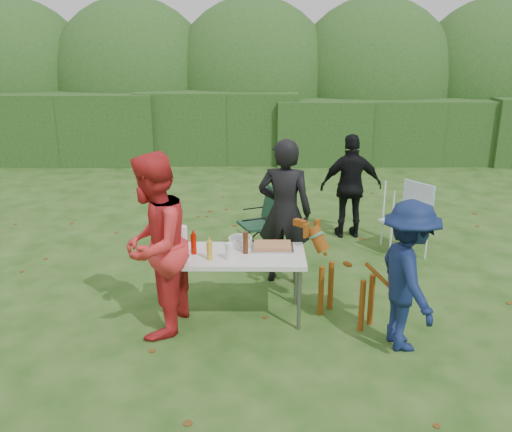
{
  "coord_description": "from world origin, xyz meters",
  "views": [
    {
      "loc": [
        0.22,
        -5.28,
        2.91
      ],
      "look_at": [
        0.16,
        0.54,
        1.0
      ],
      "focal_mm": 38.0,
      "sensor_mm": 36.0,
      "label": 1
    }
  ],
  "objects_px": {
    "camping_chair": "(259,221)",
    "beer_bottle": "(246,243)",
    "dog": "(347,278)",
    "child": "(408,276)",
    "ketchup_bottle": "(194,244)",
    "mustard_bottle": "(210,250)",
    "paper_towel_roll": "(182,238)",
    "person_cook": "(285,212)",
    "lawn_chair": "(405,219)",
    "folding_table": "(234,258)",
    "person_red_jacket": "(154,246)",
    "person_black_puffy": "(351,186)"
  },
  "relations": [
    {
      "from": "folding_table",
      "to": "camping_chair",
      "type": "height_order",
      "value": "camping_chair"
    },
    {
      "from": "folding_table",
      "to": "camping_chair",
      "type": "xyz_separation_m",
      "value": [
        0.25,
        1.93,
        -0.23
      ]
    },
    {
      "from": "person_cook",
      "to": "dog",
      "type": "xyz_separation_m",
      "value": [
        0.63,
        -0.99,
        -0.41
      ]
    },
    {
      "from": "dog",
      "to": "beer_bottle",
      "type": "bearing_deg",
      "value": 38.3
    },
    {
      "from": "lawn_chair",
      "to": "paper_towel_roll",
      "type": "height_order",
      "value": "paper_towel_roll"
    },
    {
      "from": "person_cook",
      "to": "mustard_bottle",
      "type": "bearing_deg",
      "value": 65.67
    },
    {
      "from": "dog",
      "to": "mustard_bottle",
      "type": "height_order",
      "value": "dog"
    },
    {
      "from": "lawn_chair",
      "to": "paper_towel_roll",
      "type": "relative_size",
      "value": 3.82
    },
    {
      "from": "folding_table",
      "to": "lawn_chair",
      "type": "bearing_deg",
      "value": 39.75
    },
    {
      "from": "person_cook",
      "to": "lawn_chair",
      "type": "bearing_deg",
      "value": -137.87
    },
    {
      "from": "child",
      "to": "dog",
      "type": "distance_m",
      "value": 0.76
    },
    {
      "from": "dog",
      "to": "mustard_bottle",
      "type": "relative_size",
      "value": 5.18
    },
    {
      "from": "person_red_jacket",
      "to": "dog",
      "type": "bearing_deg",
      "value": 107.13
    },
    {
      "from": "person_cook",
      "to": "camping_chair",
      "type": "height_order",
      "value": "person_cook"
    },
    {
      "from": "person_red_jacket",
      "to": "paper_towel_roll",
      "type": "xyz_separation_m",
      "value": [
        0.22,
        0.43,
        -0.07
      ]
    },
    {
      "from": "camping_chair",
      "to": "mustard_bottle",
      "type": "height_order",
      "value": "mustard_bottle"
    },
    {
      "from": "person_black_puffy",
      "to": "dog",
      "type": "xyz_separation_m",
      "value": [
        -0.44,
        -2.62,
        -0.3
      ]
    },
    {
      "from": "person_red_jacket",
      "to": "lawn_chair",
      "type": "xyz_separation_m",
      "value": [
        3.1,
        2.23,
        -0.45
      ]
    },
    {
      "from": "folding_table",
      "to": "ketchup_bottle",
      "type": "distance_m",
      "value": 0.46
    },
    {
      "from": "mustard_bottle",
      "to": "ketchup_bottle",
      "type": "height_order",
      "value": "ketchup_bottle"
    },
    {
      "from": "camping_chair",
      "to": "paper_towel_roll",
      "type": "xyz_separation_m",
      "value": [
        -0.82,
        -1.8,
        0.41
      ]
    },
    {
      "from": "person_red_jacket",
      "to": "person_black_puffy",
      "type": "relative_size",
      "value": 1.19
    },
    {
      "from": "mustard_bottle",
      "to": "beer_bottle",
      "type": "distance_m",
      "value": 0.41
    },
    {
      "from": "dog",
      "to": "camping_chair",
      "type": "height_order",
      "value": "dog"
    },
    {
      "from": "camping_chair",
      "to": "lawn_chair",
      "type": "relative_size",
      "value": 0.92
    },
    {
      "from": "person_black_puffy",
      "to": "mustard_bottle",
      "type": "xyz_separation_m",
      "value": [
        -1.89,
        -2.72,
        0.05
      ]
    },
    {
      "from": "camping_chair",
      "to": "lawn_chair",
      "type": "xyz_separation_m",
      "value": [
        2.07,
        -0.0,
        0.04
      ]
    },
    {
      "from": "camping_chair",
      "to": "beer_bottle",
      "type": "distance_m",
      "value": 1.96
    },
    {
      "from": "ketchup_bottle",
      "to": "mustard_bottle",
      "type": "bearing_deg",
      "value": -39.98
    },
    {
      "from": "person_cook",
      "to": "lawn_chair",
      "type": "relative_size",
      "value": 1.82
    },
    {
      "from": "child",
      "to": "beer_bottle",
      "type": "xyz_separation_m",
      "value": [
        -1.57,
        0.59,
        0.11
      ]
    },
    {
      "from": "camping_chair",
      "to": "beer_bottle",
      "type": "bearing_deg",
      "value": 62.71
    },
    {
      "from": "folding_table",
      "to": "child",
      "type": "xyz_separation_m",
      "value": [
        1.69,
        -0.58,
        0.06
      ]
    },
    {
      "from": "child",
      "to": "mustard_bottle",
      "type": "distance_m",
      "value": 1.98
    },
    {
      "from": "person_red_jacket",
      "to": "ketchup_bottle",
      "type": "relative_size",
      "value": 8.59
    },
    {
      "from": "person_red_jacket",
      "to": "person_black_puffy",
      "type": "xyz_separation_m",
      "value": [
        2.43,
        2.87,
        -0.15
      ]
    },
    {
      "from": "paper_towel_roll",
      "to": "person_red_jacket",
      "type": "bearing_deg",
      "value": -116.83
    },
    {
      "from": "child",
      "to": "ketchup_bottle",
      "type": "height_order",
      "value": "child"
    },
    {
      "from": "child",
      "to": "folding_table",
      "type": "bearing_deg",
      "value": 63.24
    },
    {
      "from": "dog",
      "to": "camping_chair",
      "type": "relative_size",
      "value": 1.13
    },
    {
      "from": "person_cook",
      "to": "mustard_bottle",
      "type": "xyz_separation_m",
      "value": [
        -0.82,
        -1.09,
        -0.07
      ]
    },
    {
      "from": "dog",
      "to": "mustard_bottle",
      "type": "bearing_deg",
      "value": 46.11
    },
    {
      "from": "person_red_jacket",
      "to": "child",
      "type": "height_order",
      "value": "person_red_jacket"
    },
    {
      "from": "person_cook",
      "to": "dog",
      "type": "bearing_deg",
      "value": 134.92
    },
    {
      "from": "camping_chair",
      "to": "dog",
      "type": "bearing_deg",
      "value": 92.11
    },
    {
      "from": "mustard_bottle",
      "to": "dog",
      "type": "bearing_deg",
      "value": 4.05
    },
    {
      "from": "folding_table",
      "to": "person_red_jacket",
      "type": "height_order",
      "value": "person_red_jacket"
    },
    {
      "from": "person_red_jacket",
      "to": "camping_chair",
      "type": "height_order",
      "value": "person_red_jacket"
    },
    {
      "from": "ketchup_bottle",
      "to": "paper_towel_roll",
      "type": "bearing_deg",
      "value": 137.18
    },
    {
      "from": "person_cook",
      "to": "person_black_puffy",
      "type": "relative_size",
      "value": 1.14
    }
  ]
}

